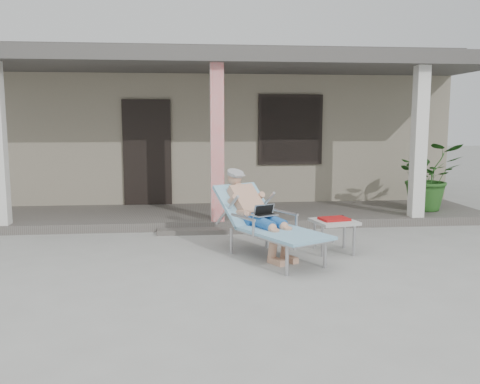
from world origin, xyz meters
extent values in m
plane|color=#9E9E99|center=(0.00, 0.00, 0.00)|extent=(60.00, 60.00, 0.00)
cube|color=gray|center=(0.00, 6.50, 1.50)|extent=(10.00, 5.00, 3.00)
cube|color=#474442|center=(0.00, 6.50, 3.15)|extent=(10.40, 5.40, 0.30)
cube|color=black|center=(-1.30, 3.97, 1.20)|extent=(0.95, 0.06, 2.10)
cube|color=black|center=(1.60, 3.97, 1.65)|extent=(1.20, 0.06, 1.30)
cube|color=black|center=(1.60, 3.96, 1.65)|extent=(1.32, 0.05, 1.42)
cube|color=#605B56|center=(0.00, 3.00, 0.07)|extent=(10.00, 2.00, 0.15)
cube|color=red|center=(0.00, 2.15, 1.45)|extent=(0.22, 0.22, 2.61)
cube|color=silver|center=(3.50, 2.15, 1.45)|extent=(0.22, 0.22, 2.61)
cube|color=#474442|center=(0.00, 3.00, 2.88)|extent=(10.00, 2.30, 0.24)
cube|color=#605B56|center=(0.00, 1.85, 0.04)|extent=(2.00, 0.30, 0.07)
cylinder|color=#B7B7BC|center=(0.67, -0.57, 0.18)|extent=(0.04, 0.04, 0.36)
cylinder|color=#B7B7BC|center=(1.21, -0.28, 0.18)|extent=(0.04, 0.04, 0.36)
cylinder|color=#B7B7BC|center=(0.10, 0.50, 0.18)|extent=(0.04, 0.04, 0.36)
cylinder|color=#B7B7BC|center=(0.64, 0.79, 0.18)|extent=(0.04, 0.04, 0.36)
cube|color=#B7B7BC|center=(0.73, -0.03, 0.38)|extent=(1.11, 1.35, 0.03)
cube|color=#84C9CC|center=(0.73, -0.03, 0.40)|extent=(1.21, 1.42, 0.04)
cube|color=#B7B7BC|center=(0.32, 0.74, 0.61)|extent=(0.81, 0.79, 0.48)
cube|color=#84C9CC|center=(0.32, 0.74, 0.64)|extent=(0.93, 0.90, 0.55)
cylinder|color=#99999B|center=(0.18, 0.99, 1.08)|extent=(0.33, 0.33, 0.13)
cube|color=silver|center=(0.53, 0.35, 0.57)|extent=(0.40, 0.36, 0.23)
cube|color=#B3B4AF|center=(1.53, 0.45, 0.44)|extent=(0.65, 0.65, 0.04)
cylinder|color=#B7B7BC|center=(1.31, 0.23, 0.21)|extent=(0.04, 0.04, 0.42)
cylinder|color=#B7B7BC|center=(1.75, 0.23, 0.21)|extent=(0.04, 0.04, 0.42)
cylinder|color=#B7B7BC|center=(1.31, 0.67, 0.21)|extent=(0.04, 0.04, 0.42)
cylinder|color=#B7B7BC|center=(1.75, 0.67, 0.21)|extent=(0.04, 0.04, 0.42)
cube|color=#AF1213|center=(1.53, 0.45, 0.48)|extent=(0.44, 0.36, 0.03)
cube|color=black|center=(1.53, 0.59, 0.47)|extent=(0.38, 0.11, 0.04)
imported|color=#26591E|center=(4.02, 2.80, 0.79)|extent=(1.29, 1.16, 1.28)
camera|label=1|loc=(-0.47, -6.32, 1.82)|focal=38.00mm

